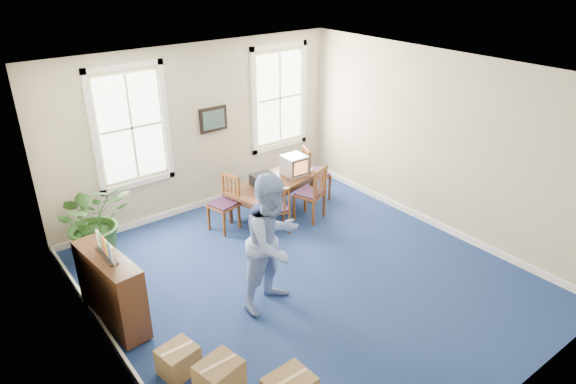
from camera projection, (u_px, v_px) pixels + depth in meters
floor at (306, 278)px, 8.08m from camera, size 6.50×6.50×0.00m
ceiling at (310, 75)px, 6.71m from camera, size 6.50×6.50×0.00m
wall_back at (199, 129)px, 9.72m from camera, size 6.50×0.00×6.50m
wall_front at (517, 295)px, 5.07m from camera, size 6.50×0.00×6.50m
wall_left at (102, 255)px, 5.74m from camera, size 0.00×6.50×6.50m
wall_right at (439, 143)px, 9.05m from camera, size 0.00×6.50×6.50m
baseboard_back at (205, 202)px, 10.36m from camera, size 6.00×0.04×0.12m
baseboard_left at (123, 358)px, 6.42m from camera, size 0.04×6.50×0.12m
baseboard_right at (427, 220)px, 9.70m from camera, size 0.04×6.50×0.12m
window_left at (131, 128)px, 8.86m from camera, size 1.40×0.12×2.20m
window_right at (279, 98)px, 10.62m from camera, size 1.40×0.12×2.20m
wall_picture at (213, 119)px, 9.79m from camera, size 0.58×0.06×0.48m
conference_table at (273, 197)px, 9.99m from camera, size 2.04×1.29×0.64m
crt_tv at (294, 165)px, 10.10m from camera, size 0.44×0.48×0.39m
game_console at (306, 170)px, 10.29m from camera, size 0.25×0.27×0.06m
equipment_bag at (262, 179)px, 9.72m from camera, size 0.44×0.30×0.21m
chair_near_left at (277, 208)px, 9.25m from camera, size 0.54×0.54×0.93m
chair_near_right at (309, 193)px, 9.65m from camera, size 0.62×0.62×1.08m
chair_end_left at (223, 204)px, 9.29m from camera, size 0.56×0.56×1.02m
chair_end_right at (317, 173)px, 10.51m from camera, size 0.64×0.64×1.09m
man at (273, 242)px, 7.11m from camera, size 1.14×0.97×2.03m
credenza at (112, 291)px, 6.92m from camera, size 0.52×1.37×1.05m
brochure_rack at (106, 248)px, 6.64m from camera, size 0.36×0.63×0.28m
potted_plant at (95, 220)px, 8.40m from camera, size 1.26×1.11×1.35m
cardboard_boxes at (230, 374)px, 5.75m from camera, size 1.49×1.49×0.76m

